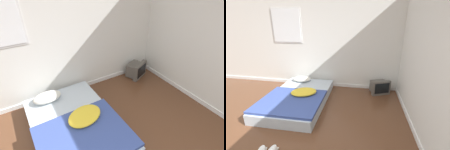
% 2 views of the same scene
% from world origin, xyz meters
% --- Properties ---
extents(wall_back, '(7.35, 0.08, 2.60)m').
position_xyz_m(wall_back, '(-0.01, 2.94, 1.29)').
color(wall_back, white).
rests_on(wall_back, ground_plane).
extents(mattress_bed, '(1.36, 2.05, 0.37)m').
position_xyz_m(mattress_bed, '(0.02, 1.77, 0.14)').
color(mattress_bed, silver).
rests_on(mattress_bed, ground_plane).
extents(crt_tv, '(0.55, 0.49, 0.39)m').
position_xyz_m(crt_tv, '(1.98, 2.64, 0.19)').
color(crt_tv, '#56514C').
rests_on(crt_tv, ground_plane).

